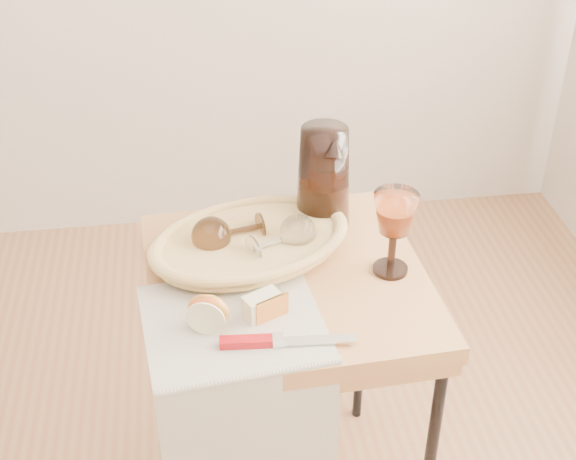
{
  "coord_description": "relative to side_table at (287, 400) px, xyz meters",
  "views": [
    {
      "loc": [
        0.41,
        -0.78,
        1.66
      ],
      "look_at": [
        0.59,
        0.45,
        0.82
      ],
      "focal_mm": 49.83,
      "sensor_mm": 36.0,
      "label": 1
    }
  ],
  "objects": [
    {
      "name": "side_table",
      "position": [
        0.0,
        0.0,
        0.0
      ],
      "size": [
        0.58,
        0.58,
        0.7
      ],
      "primitive_type": null,
      "rotation": [
        0.0,
        0.0,
        0.06
      ],
      "color": "brown",
      "rests_on": "floor"
    },
    {
      "name": "tea_towel",
      "position": [
        -0.12,
        -0.13,
        0.35
      ],
      "size": [
        0.35,
        0.32,
        0.01
      ],
      "primitive_type": "cube",
      "rotation": [
        0.0,
        0.0,
        0.11
      ],
      "color": "silver",
      "rests_on": "side_table"
    },
    {
      "name": "bread_basket",
      "position": [
        -0.06,
        0.07,
        0.38
      ],
      "size": [
        0.44,
        0.36,
        0.05
      ],
      "primitive_type": null,
      "rotation": [
        0.0,
        0.0,
        0.32
      ],
      "color": "#A8824E",
      "rests_on": "side_table"
    },
    {
      "name": "goblet_lying_a",
      "position": [
        -0.1,
        0.09,
        0.4
      ],
      "size": [
        0.15,
        0.11,
        0.08
      ],
      "primitive_type": null,
      "rotation": [
        0.0,
        0.0,
        3.37
      ],
      "color": "brown",
      "rests_on": "bread_basket"
    },
    {
      "name": "goblet_lying_b",
      "position": [
        -0.01,
        0.05,
        0.4
      ],
      "size": [
        0.15,
        0.13,
        0.08
      ],
      "primitive_type": null,
      "rotation": [
        0.0,
        0.0,
        0.45
      ],
      "color": "white",
      "rests_on": "bread_basket"
    },
    {
      "name": "pitcher",
      "position": [
        0.1,
        0.18,
        0.46
      ],
      "size": [
        0.21,
        0.27,
        0.27
      ],
      "primitive_type": null,
      "rotation": [
        0.0,
        0.0,
        -0.23
      ],
      "color": "black",
      "rests_on": "side_table"
    },
    {
      "name": "wine_goblet",
      "position": [
        0.21,
        -0.02,
        0.44
      ],
      "size": [
        0.1,
        0.1,
        0.18
      ],
      "primitive_type": null,
      "rotation": [
        0.0,
        0.0,
        -0.17
      ],
      "color": "white",
      "rests_on": "side_table"
    },
    {
      "name": "apple_half",
      "position": [
        -0.16,
        -0.14,
        0.39
      ],
      "size": [
        0.08,
        0.06,
        0.07
      ],
      "primitive_type": "ellipsoid",
      "rotation": [
        0.0,
        0.0,
        -0.3
      ],
      "color": "red",
      "rests_on": "tea_towel"
    },
    {
      "name": "apple_wedge",
      "position": [
        -0.06,
        -0.12,
        0.38
      ],
      "size": [
        0.08,
        0.06,
        0.05
      ],
      "primitive_type": "cube",
      "rotation": [
        0.0,
        0.0,
        0.46
      ],
      "color": "#F2EDBA",
      "rests_on": "tea_towel"
    },
    {
      "name": "table_knife",
      "position": [
        -0.04,
        -0.21,
        0.37
      ],
      "size": [
        0.24,
        0.04,
        0.02
      ],
      "primitive_type": null,
      "rotation": [
        0.0,
        0.0,
        -0.07
      ],
      "color": "silver",
      "rests_on": "tea_towel"
    }
  ]
}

